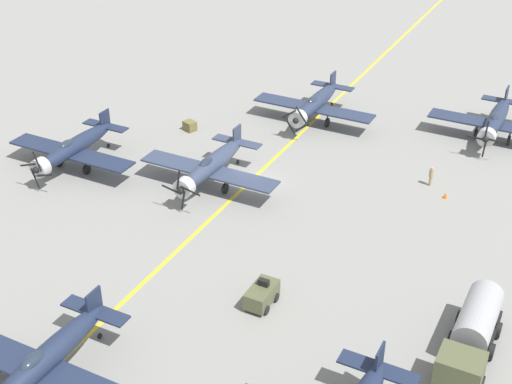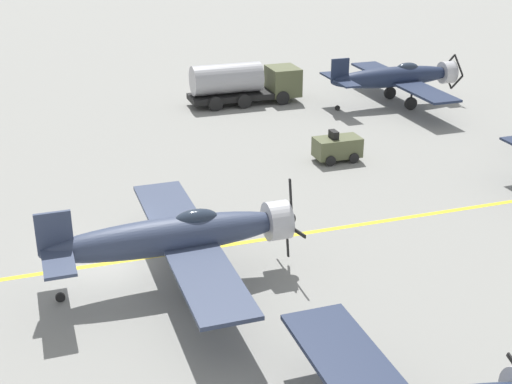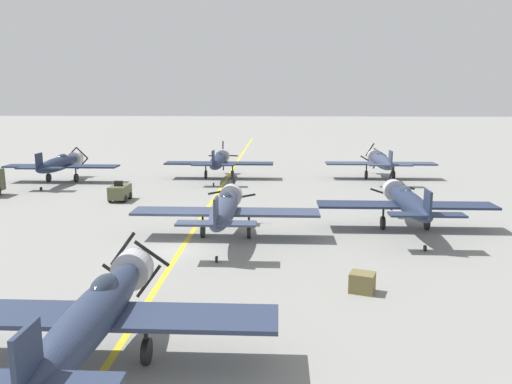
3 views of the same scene
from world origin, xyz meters
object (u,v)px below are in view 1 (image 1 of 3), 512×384
airplane_near_center (315,104)px  tow_tractor (262,294)px  airplane_mid_center (211,166)px  supply_crate_by_tanker (190,126)px  ground_crew_walking (431,175)px  fuel_tanker (472,337)px  airplane_mid_right (73,148)px  airplane_far_center (43,361)px  traffic_cone (445,195)px  airplane_near_left (496,120)px

airplane_near_center → tow_tractor: airplane_near_center is taller
airplane_mid_center → supply_crate_by_tanker: 11.30m
tow_tractor → ground_crew_walking: (-5.51, -20.13, 0.15)m
fuel_tanker → tow_tractor: size_ratio=3.08×
airplane_near_center → airplane_mid_right: 23.35m
supply_crate_by_tanker → airplane_far_center: bearing=108.3°
airplane_mid_center → fuel_tanker: bearing=153.5°
airplane_far_center → airplane_near_center: airplane_far_center is taller
airplane_far_center → fuel_tanker: (-20.24, -13.25, -0.50)m
tow_tractor → fuel_tanker: bearing=-174.3°
airplane_mid_right → airplane_mid_center: bearing=-161.1°
ground_crew_walking → traffic_cone: bearing=138.1°
airplane_far_center → tow_tractor: bearing=-109.9°
airplane_near_center → airplane_near_left: (-16.33, -4.07, -0.00)m
fuel_tanker → ground_crew_walking: size_ratio=4.65×
fuel_tanker → traffic_cone: size_ratio=14.55×
ground_crew_walking → tow_tractor: bearing=74.7°
airplane_far_center → airplane_mid_right: (15.32, -20.90, -0.00)m
airplane_far_center → traffic_cone: bearing=-103.8°
airplane_near_center → airplane_mid_center: size_ratio=1.00×
airplane_mid_right → airplane_near_left: bearing=-137.6°
ground_crew_walking → supply_crate_by_tanker: ground_crew_walking is taller
airplane_far_center → ground_crew_walking: bearing=-100.3°
airplane_mid_right → ground_crew_walking: (-28.12, -11.18, -1.07)m
tow_tractor → airplane_near_left: bearing=-105.1°
tow_tractor → airplane_far_center: bearing=58.6°
airplane_far_center → airplane_near_left: size_ratio=1.00×
tow_tractor → airplane_near_center: bearing=-73.7°
airplane_far_center → airplane_near_left: (-15.68, -43.13, -0.00)m
airplane_mid_right → airplane_near_left: size_ratio=1.00×
fuel_tanker → tow_tractor: fuel_tanker is taller
airplane_mid_right → supply_crate_by_tanker: (-4.76, -11.05, -1.54)m
airplane_near_left → fuel_tanker: size_ratio=1.50×
airplane_far_center → airplane_mid_center: bearing=-70.7°
airplane_mid_center → traffic_cone: airplane_mid_center is taller
airplane_near_center → airplane_mid_right: size_ratio=1.00×
airplane_far_center → airplane_near_center: (0.65, -39.06, 0.00)m
airplane_mid_center → traffic_cone: (-17.68, -7.09, -1.74)m
airplane_mid_right → supply_crate_by_tanker: airplane_mid_right is taller
airplane_mid_right → supply_crate_by_tanker: 12.13m
airplane_near_left → ground_crew_walking: bearing=66.7°
supply_crate_by_tanker → airplane_mid_center: bearing=131.0°
airplane_near_left → airplane_mid_center: airplane_near_left is taller
airplane_near_center → traffic_cone: 17.40m
tow_tractor → airplane_mid_right: bearing=-21.6°
fuel_tanker → tow_tractor: (12.95, 1.30, -0.72)m
airplane_near_left → fuel_tanker: (-4.56, 29.89, -0.50)m
airplane_mid_center → airplane_near_center: bearing=-102.3°
airplane_near_center → airplane_mid_center: (2.58, 15.56, 0.00)m
airplane_near_left → airplane_mid_right: bearing=27.0°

